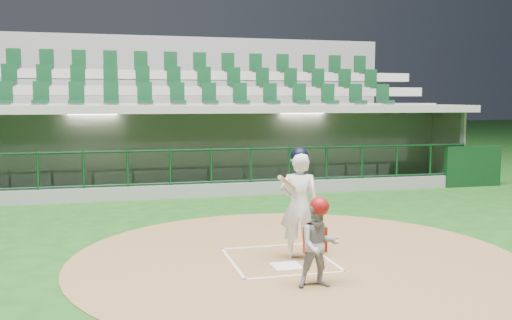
{
  "coord_description": "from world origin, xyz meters",
  "views": [
    {
      "loc": [
        -2.51,
        -8.72,
        2.49
      ],
      "look_at": [
        0.36,
        2.6,
        1.3
      ],
      "focal_mm": 40.0,
      "sensor_mm": 36.0,
      "label": 1
    }
  ],
  "objects": [
    {
      "name": "dugout_structure",
      "position": [
        0.14,
        7.83,
        0.96
      ],
      "size": [
        16.4,
        3.7,
        3.0
      ],
      "color": "slate",
      "rests_on": "ground"
    },
    {
      "name": "batter_box_chalk",
      "position": [
        0.0,
        -0.3,
        0.02
      ],
      "size": [
        1.55,
        1.8,
        0.01
      ],
      "color": "silver",
      "rests_on": "ground"
    },
    {
      "name": "catcher",
      "position": [
        0.14,
        -1.69,
        0.62
      ],
      "size": [
        0.6,
        0.49,
        1.23
      ],
      "color": "#99999E",
      "rests_on": "dirt_circle"
    },
    {
      "name": "ground",
      "position": [
        0.0,
        0.0,
        0.0
      ],
      "size": [
        120.0,
        120.0,
        0.0
      ],
      "primitive_type": "plane",
      "color": "#154413",
      "rests_on": "ground"
    },
    {
      "name": "batter",
      "position": [
        0.33,
        -0.3,
        0.9
      ],
      "size": [
        0.9,
        0.95,
        1.78
      ],
      "color": "white",
      "rests_on": "dirt_circle"
    },
    {
      "name": "dirt_circle",
      "position": [
        0.3,
        -0.2,
        0.01
      ],
      "size": [
        7.2,
        7.2,
        0.01
      ],
      "primitive_type": "cylinder",
      "color": "brown",
      "rests_on": "ground"
    },
    {
      "name": "seating_deck",
      "position": [
        0.0,
        10.91,
        1.42
      ],
      "size": [
        17.0,
        6.72,
        5.15
      ],
      "color": "slate",
      "rests_on": "ground"
    },
    {
      "name": "home_plate",
      "position": [
        0.0,
        -0.7,
        0.02
      ],
      "size": [
        0.43,
        0.43,
        0.02
      ],
      "primitive_type": "cube",
      "color": "white",
      "rests_on": "dirt_circle"
    }
  ]
}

